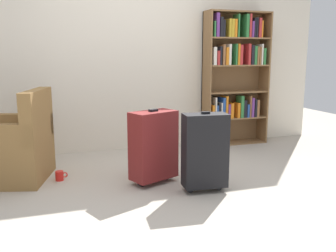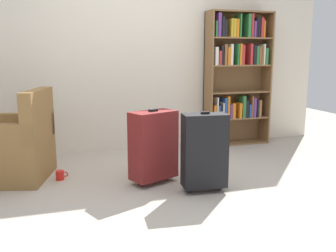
{
  "view_description": "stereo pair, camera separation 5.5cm",
  "coord_description": "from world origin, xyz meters",
  "px_view_note": "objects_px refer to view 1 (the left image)",
  "views": [
    {
      "loc": [
        -1.08,
        -3.03,
        1.23
      ],
      "look_at": [
        0.02,
        0.34,
        0.55
      ],
      "focal_mm": 39.76,
      "sensor_mm": 36.0,
      "label": 1
    },
    {
      "loc": [
        -1.03,
        -3.04,
        1.23
      ],
      "look_at": [
        0.02,
        0.34,
        0.55
      ],
      "focal_mm": 39.76,
      "sensor_mm": 36.0,
      "label": 2
    }
  ],
  "objects_px": {
    "bookshelf": "(235,72)",
    "armchair": "(14,149)",
    "mug": "(60,176)",
    "suitcase_dark_red": "(154,145)",
    "suitcase_black": "(205,151)"
  },
  "relations": [
    {
      "from": "armchair",
      "to": "mug",
      "type": "height_order",
      "value": "armchair"
    },
    {
      "from": "mug",
      "to": "suitcase_black",
      "type": "bearing_deg",
      "value": -29.76
    },
    {
      "from": "suitcase_dark_red",
      "to": "mug",
      "type": "bearing_deg",
      "value": 157.87
    },
    {
      "from": "bookshelf",
      "to": "suitcase_dark_red",
      "type": "height_order",
      "value": "bookshelf"
    },
    {
      "from": "bookshelf",
      "to": "mug",
      "type": "xyz_separation_m",
      "value": [
        -2.39,
        -0.89,
        -0.95
      ]
    },
    {
      "from": "armchair",
      "to": "suitcase_black",
      "type": "height_order",
      "value": "armchair"
    },
    {
      "from": "armchair",
      "to": "suitcase_dark_red",
      "type": "distance_m",
      "value": 1.39
    },
    {
      "from": "mug",
      "to": "suitcase_dark_red",
      "type": "distance_m",
      "value": 1.0
    },
    {
      "from": "bookshelf",
      "to": "suitcase_dark_red",
      "type": "relative_size",
      "value": 2.47
    },
    {
      "from": "bookshelf",
      "to": "suitcase_black",
      "type": "bearing_deg",
      "value": -125.21
    },
    {
      "from": "suitcase_dark_red",
      "to": "suitcase_black",
      "type": "height_order",
      "value": "suitcase_black"
    },
    {
      "from": "suitcase_black",
      "to": "bookshelf",
      "type": "bearing_deg",
      "value": 54.79
    },
    {
      "from": "mug",
      "to": "suitcase_dark_red",
      "type": "height_order",
      "value": "suitcase_dark_red"
    },
    {
      "from": "armchair",
      "to": "suitcase_black",
      "type": "bearing_deg",
      "value": -27.94
    },
    {
      "from": "bookshelf",
      "to": "armchair",
      "type": "height_order",
      "value": "bookshelf"
    }
  ]
}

